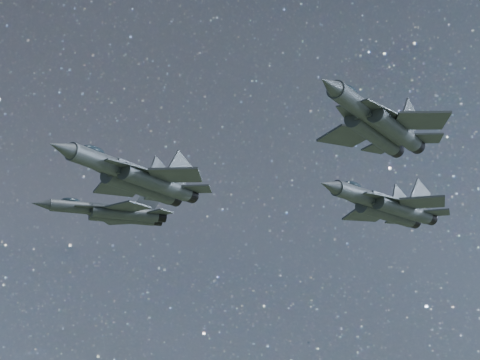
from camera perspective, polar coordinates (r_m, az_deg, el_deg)
jet_lead at (r=69.13m, az=-7.31°, el=0.16°), size 17.16×11.55×4.33m
jet_left at (r=96.36m, az=-9.03°, el=-2.28°), size 16.49×11.11×4.16m
jet_right at (r=63.38m, az=9.75°, el=3.99°), size 16.17×10.79×4.10m
jet_slot at (r=88.54m, az=10.37°, el=-1.83°), size 19.30×13.46×4.86m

